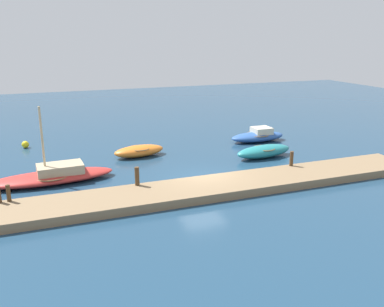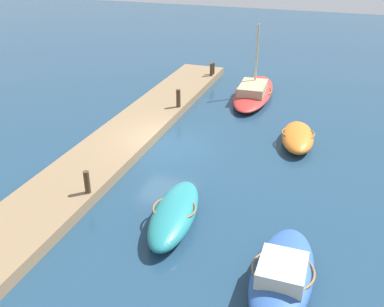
# 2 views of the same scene
# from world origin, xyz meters

# --- Properties ---
(ground_plane) EXTENTS (84.00, 84.00, 0.00)m
(ground_plane) POSITION_xyz_m (0.00, 0.00, 0.00)
(ground_plane) COLOR navy
(dock_platform) EXTENTS (24.35, 2.86, 0.44)m
(dock_platform) POSITION_xyz_m (0.00, -2.02, 0.22)
(dock_platform) COLOR #846B4C
(dock_platform) RESTS_ON ground_plane
(rowboat_teal) EXTENTS (4.28, 1.91, 0.81)m
(rowboat_teal) POSITION_xyz_m (5.50, 2.61, 0.41)
(rowboat_teal) COLOR teal
(rowboat_teal) RESTS_ON ground_plane
(sailboat_red) EXTENTS (6.95, 2.49, 4.29)m
(sailboat_red) POSITION_xyz_m (-7.97, 2.45, 0.38)
(sailboat_red) COLOR #B72D28
(sailboat_red) RESTS_ON ground_plane
(rowboat_orange) EXTENTS (3.60, 1.89, 0.74)m
(rowboat_orange) POSITION_xyz_m (-2.26, 5.77, 0.38)
(rowboat_orange) COLOR orange
(rowboat_orange) RESTS_ON ground_plane
(motorboat_blue) EXTENTS (4.35, 1.78, 1.07)m
(motorboat_blue) POSITION_xyz_m (7.28, 6.54, 0.43)
(motorboat_blue) COLOR #2D569E
(motorboat_blue) RESTS_ON ground_plane
(mooring_post_mid_west) EXTENTS (0.19, 0.19, 0.81)m
(mooring_post_mid_west) POSITION_xyz_m (-10.04, -0.84, 0.85)
(mooring_post_mid_west) COLOR #47331E
(mooring_post_mid_west) RESTS_ON dock_platform
(mooring_post_mid_east) EXTENTS (0.23, 0.23, 0.97)m
(mooring_post_mid_east) POSITION_xyz_m (-3.96, -0.84, 0.93)
(mooring_post_mid_east) COLOR #47331E
(mooring_post_mid_east) RESTS_ON dock_platform
(mooring_post_east) EXTENTS (0.21, 0.21, 0.87)m
(mooring_post_east) POSITION_xyz_m (5.32, -0.84, 0.88)
(mooring_post_east) COLOR #47331E
(mooring_post_east) RESTS_ON dock_platform
(marker_buoy) EXTENTS (0.51, 0.51, 0.51)m
(marker_buoy) POSITION_xyz_m (-9.47, 10.79, 0.25)
(marker_buoy) COLOR yellow
(marker_buoy) RESTS_ON ground_plane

